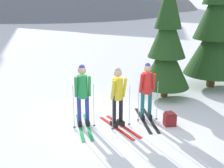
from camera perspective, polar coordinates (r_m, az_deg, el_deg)
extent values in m
plane|color=white|center=(8.46, 0.29, -7.42)|extent=(400.00, 400.00, 0.00)
cube|color=green|center=(8.22, -4.68, -8.19)|extent=(0.25, 1.74, 0.02)
cube|color=green|center=(8.20, -6.22, -8.30)|extent=(0.25, 1.74, 0.02)
cube|color=black|center=(8.28, -4.78, -7.46)|extent=(0.13, 0.27, 0.12)
cylinder|color=#2D389E|center=(8.10, -4.86, -4.54)|extent=(0.11, 0.11, 0.83)
cube|color=black|center=(8.26, -6.31, -7.57)|extent=(0.13, 0.27, 0.12)
cylinder|color=#2D389E|center=(8.08, -6.41, -4.65)|extent=(0.11, 0.11, 0.83)
cylinder|color=#238C42|center=(7.89, -5.77, -0.51)|extent=(0.28, 0.28, 0.62)
sphere|color=tan|center=(7.76, -5.87, 2.70)|extent=(0.22, 0.22, 0.22)
sphere|color=#2D389E|center=(7.74, -5.88, 3.18)|extent=(0.17, 0.17, 0.17)
cylinder|color=#238C42|center=(7.84, -4.42, -0.44)|extent=(0.10, 0.21, 0.59)
cylinder|color=#238C42|center=(7.81, -7.03, -0.60)|extent=(0.10, 0.21, 0.59)
cylinder|color=#A5A5AD|center=(7.92, -3.57, -4.35)|extent=(0.02, 0.02, 1.24)
cylinder|color=black|center=(8.14, -3.49, -8.02)|extent=(0.07, 0.07, 0.01)
cylinder|color=#A5A5AD|center=(7.87, -7.47, -4.62)|extent=(0.02, 0.02, 1.24)
cylinder|color=black|center=(8.10, -7.32, -8.31)|extent=(0.07, 0.07, 0.01)
cube|color=maroon|center=(8.04, -5.90, 0.06)|extent=(0.27, 0.18, 0.36)
cube|color=red|center=(8.21, 2.09, -8.17)|extent=(0.52, 1.63, 0.02)
cube|color=red|center=(8.10, 0.79, -8.52)|extent=(0.52, 1.63, 0.02)
cube|color=black|center=(8.26, 1.71, -7.48)|extent=(0.17, 0.28, 0.12)
cylinder|color=black|center=(8.08, 1.74, -4.66)|extent=(0.11, 0.11, 0.79)
cube|color=black|center=(8.15, 0.41, -7.82)|extent=(0.17, 0.28, 0.12)
cylinder|color=black|center=(7.97, 0.41, -4.98)|extent=(0.11, 0.11, 0.79)
cylinder|color=yellow|center=(7.83, 1.10, -0.92)|extent=(0.28, 0.28, 0.60)
sphere|color=tan|center=(7.71, 1.12, 2.17)|extent=(0.21, 0.21, 0.21)
sphere|color=gray|center=(7.69, 1.12, 2.63)|extent=(0.16, 0.16, 0.16)
cylinder|color=yellow|center=(7.87, 2.44, -0.71)|extent=(0.13, 0.21, 0.57)
cylinder|color=yellow|center=(7.69, 0.22, -1.15)|extent=(0.13, 0.21, 0.57)
cylinder|color=#A5A5AD|center=(8.00, 3.41, -4.32)|extent=(0.02, 0.02, 1.19)
cylinder|color=black|center=(8.21, 3.35, -7.79)|extent=(0.07, 0.07, 0.01)
cylinder|color=#A5A5AD|center=(7.72, 0.12, -5.11)|extent=(0.02, 0.02, 1.19)
cylinder|color=black|center=(7.94, 0.12, -8.68)|extent=(0.07, 0.07, 0.01)
cube|color=black|center=(8.67, 7.42, -6.88)|extent=(0.36, 1.77, 0.02)
cube|color=black|center=(8.62, 6.00, -6.98)|extent=(0.36, 1.77, 0.02)
cube|color=black|center=(8.73, 7.27, -6.19)|extent=(0.15, 0.27, 0.12)
cylinder|color=#1E6B7A|center=(8.57, 7.38, -3.50)|extent=(0.11, 0.11, 0.80)
cube|color=black|center=(8.68, 5.86, -6.29)|extent=(0.15, 0.27, 0.12)
cylinder|color=#1E6B7A|center=(8.51, 5.95, -3.58)|extent=(0.11, 0.11, 0.80)
cylinder|color=red|center=(8.35, 6.80, 0.18)|extent=(0.28, 0.28, 0.60)
sphere|color=tan|center=(8.23, 6.91, 3.11)|extent=(0.22, 0.22, 0.22)
sphere|color=#2D389E|center=(8.22, 6.93, 3.55)|extent=(0.16, 0.16, 0.16)
cylinder|color=red|center=(8.34, 8.11, 0.22)|extent=(0.11, 0.21, 0.57)
cylinder|color=red|center=(8.25, 5.70, 0.12)|extent=(0.11, 0.21, 0.57)
cylinder|color=#A5A5AD|center=(8.42, 8.77, -3.35)|extent=(0.02, 0.02, 1.20)
cylinder|color=black|center=(8.62, 8.61, -6.71)|extent=(0.07, 0.07, 0.01)
cylinder|color=#A5A5AD|center=(8.28, 5.19, -3.56)|extent=(0.02, 0.02, 1.20)
cylinder|color=black|center=(8.49, 5.09, -6.97)|extent=(0.07, 0.07, 0.01)
cylinder|color=#51381E|center=(12.15, 18.76, 1.93)|extent=(0.32, 0.32, 1.03)
cone|color=#1E4219|center=(11.92, 19.26, 6.96)|extent=(2.20, 2.20, 2.17)
cone|color=#1E4219|center=(11.78, 19.93, 13.51)|extent=(1.68, 1.68, 2.17)
cylinder|color=#51381E|center=(10.52, 10.19, -0.38)|extent=(0.25, 0.25, 0.79)
cone|color=#1E4219|center=(10.30, 10.43, 4.04)|extent=(1.69, 1.69, 1.67)
cone|color=#1E4219|center=(10.12, 10.76, 9.85)|extent=(1.29, 1.29, 1.67)
cone|color=#1E4219|center=(10.04, 11.08, 15.31)|extent=(0.92, 0.92, 1.67)
cube|color=maroon|center=(8.36, 11.16, -6.83)|extent=(0.35, 0.28, 0.34)
cube|color=maroon|center=(8.28, 11.23, -5.63)|extent=(0.22, 0.28, 0.04)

